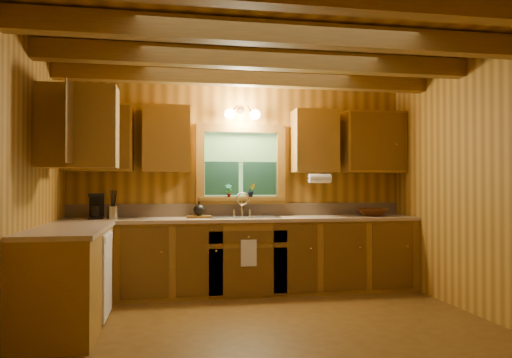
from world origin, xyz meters
The scene contains 20 objects.
room centered at (0.00, 0.00, 1.30)m, with size 4.20×4.20×4.20m.
ceiling_beams centered at (0.00, 0.00, 2.49)m, with size 4.20×2.54×0.18m.
base_cabinets centered at (-0.49, 1.28, 0.43)m, with size 4.20×2.22×0.86m.
countertop centered at (-0.48, 1.29, 0.88)m, with size 4.20×2.24×0.04m.
backsplash centered at (0.00, 1.89, 0.98)m, with size 4.20×0.02×0.16m, color tan.
dishwasher_panel centered at (-1.47, 0.68, 0.43)m, with size 0.02×0.60×0.80m, color white.
upper_cabinets centered at (-0.56, 1.42, 1.84)m, with size 4.19×1.77×0.78m.
window centered at (0.00, 1.87, 1.53)m, with size 1.12×0.08×1.00m.
window_sill centered at (0.00, 1.82, 1.12)m, with size 1.06×0.14×0.04m, color brown.
wall_sconce centered at (0.00, 1.75, 2.16)m, with size 0.45×0.21×0.17m.
paper_towel_roll centered at (0.92, 1.53, 1.37)m, with size 0.11×0.11×0.27m, color white.
dish_towel centered at (0.00, 1.26, 0.52)m, with size 0.18×0.01×0.30m, color white.
sink centered at (0.00, 1.60, 0.86)m, with size 0.82×0.48×0.43m.
coffee_maker centered at (-1.71, 1.66, 1.04)m, with size 0.16×0.21×0.29m.
utensil_crock centered at (-1.52, 1.61, 0.98)m, with size 0.12×0.12×0.33m.
cutting_board centered at (-0.54, 1.63, 0.91)m, with size 0.29×0.20×0.03m, color brown.
teakettle centered at (-0.54, 1.63, 0.99)m, with size 0.13×0.13×0.17m.
wicker_basket centered at (1.63, 1.60, 0.95)m, with size 0.37×0.37×0.09m, color #48230C.
potted_plant_left centered at (-0.16, 1.80, 1.22)m, with size 0.09×0.06×0.17m, color brown.
potted_plant_right centered at (0.12, 1.80, 1.22)m, with size 0.09×0.07×0.17m, color brown.
Camera 1 is at (-0.90, -4.18, 1.28)m, focal length 34.24 mm.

